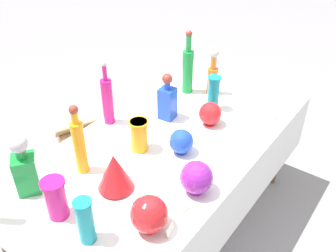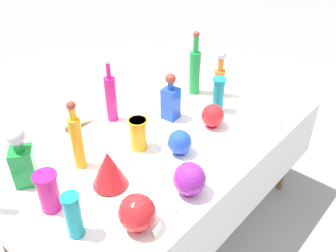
{
  "view_description": "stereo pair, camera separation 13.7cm",
  "coord_description": "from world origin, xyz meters",
  "px_view_note": "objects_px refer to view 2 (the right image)",
  "views": [
    {
      "loc": [
        -1.36,
        -1.0,
        2.02
      ],
      "look_at": [
        0.0,
        0.0,
        0.86
      ],
      "focal_mm": 40.0,
      "sensor_mm": 36.0,
      "label": 1
    },
    {
      "loc": [
        -1.27,
        -1.11,
        2.02
      ],
      "look_at": [
        0.0,
        0.0,
        0.86
      ],
      "focal_mm": 40.0,
      "sensor_mm": 36.0,
      "label": 2
    }
  ],
  "objects_px": {
    "slender_vase_2": "(48,191)",
    "tall_bottle_0": "(111,98)",
    "slender_vase_0": "(138,133)",
    "round_bowl_1": "(213,115)",
    "tall_bottle_3": "(195,70)",
    "fluted_vase_0": "(109,168)",
    "round_bowl_0": "(180,142)",
    "tall_bottle_2": "(220,77)",
    "round_bowl_2": "(137,213)",
    "cardboard_box_behind_left": "(104,145)",
    "tall_bottle_1": "(77,139)",
    "square_decanter_0": "(22,160)",
    "round_bowl_3": "(189,179)",
    "square_decanter_1": "(171,100)",
    "slender_vase_1": "(218,94)",
    "slender_vase_3": "(73,214)"
  },
  "relations": [
    {
      "from": "slender_vase_2",
      "to": "tall_bottle_0",
      "type": "bearing_deg",
      "value": 26.54
    },
    {
      "from": "tall_bottle_0",
      "to": "slender_vase_2",
      "type": "xyz_separation_m",
      "value": [
        -0.67,
        -0.33,
        -0.05
      ]
    },
    {
      "from": "slender_vase_0",
      "to": "slender_vase_2",
      "type": "height_order",
      "value": "slender_vase_2"
    },
    {
      "from": "round_bowl_1",
      "to": "tall_bottle_3",
      "type": "bearing_deg",
      "value": 52.5
    },
    {
      "from": "fluted_vase_0",
      "to": "round_bowl_1",
      "type": "height_order",
      "value": "fluted_vase_0"
    },
    {
      "from": "slender_vase_2",
      "to": "round_bowl_0",
      "type": "bearing_deg",
      "value": -14.9
    },
    {
      "from": "tall_bottle_2",
      "to": "round_bowl_2",
      "type": "distance_m",
      "value": 1.23
    },
    {
      "from": "round_bowl_1",
      "to": "cardboard_box_behind_left",
      "type": "distance_m",
      "value": 1.24
    },
    {
      "from": "tall_bottle_1",
      "to": "slender_vase_2",
      "type": "relative_size",
      "value": 1.94
    },
    {
      "from": "square_decanter_0",
      "to": "round_bowl_3",
      "type": "xyz_separation_m",
      "value": [
        0.46,
        -0.64,
        -0.05
      ]
    },
    {
      "from": "round_bowl_0",
      "to": "round_bowl_2",
      "type": "height_order",
      "value": "round_bowl_2"
    },
    {
      "from": "tall_bottle_3",
      "to": "square_decanter_1",
      "type": "bearing_deg",
      "value": -166.03
    },
    {
      "from": "slender_vase_2",
      "to": "round_bowl_1",
      "type": "distance_m",
      "value": 1.02
    },
    {
      "from": "square_decanter_0",
      "to": "square_decanter_1",
      "type": "xyz_separation_m",
      "value": [
        0.89,
        -0.15,
        -0.01
      ]
    },
    {
      "from": "tall_bottle_1",
      "to": "fluted_vase_0",
      "type": "distance_m",
      "value": 0.23
    },
    {
      "from": "slender_vase_2",
      "to": "fluted_vase_0",
      "type": "xyz_separation_m",
      "value": [
        0.27,
        -0.09,
        -0.0
      ]
    },
    {
      "from": "round_bowl_0",
      "to": "round_bowl_1",
      "type": "relative_size",
      "value": 0.97
    },
    {
      "from": "tall_bottle_1",
      "to": "square_decanter_1",
      "type": "relative_size",
      "value": 1.29
    },
    {
      "from": "square_decanter_0",
      "to": "slender_vase_1",
      "type": "height_order",
      "value": "square_decanter_0"
    },
    {
      "from": "tall_bottle_0",
      "to": "round_bowl_0",
      "type": "xyz_separation_m",
      "value": [
        0.01,
        -0.52,
        -0.08
      ]
    },
    {
      "from": "fluted_vase_0",
      "to": "tall_bottle_0",
      "type": "bearing_deg",
      "value": 46.68
    },
    {
      "from": "cardboard_box_behind_left",
      "to": "square_decanter_1",
      "type": "bearing_deg",
      "value": -93.6
    },
    {
      "from": "slender_vase_3",
      "to": "fluted_vase_0",
      "type": "distance_m",
      "value": 0.31
    },
    {
      "from": "cardboard_box_behind_left",
      "to": "slender_vase_3",
      "type": "bearing_deg",
      "value": -132.88
    },
    {
      "from": "fluted_vase_0",
      "to": "round_bowl_2",
      "type": "height_order",
      "value": "fluted_vase_0"
    },
    {
      "from": "tall_bottle_0",
      "to": "square_decanter_1",
      "type": "distance_m",
      "value": 0.35
    },
    {
      "from": "round_bowl_2",
      "to": "round_bowl_0",
      "type": "bearing_deg",
      "value": 20.33
    },
    {
      "from": "tall_bottle_1",
      "to": "round_bowl_1",
      "type": "relative_size",
      "value": 2.65
    },
    {
      "from": "slender_vase_3",
      "to": "round_bowl_1",
      "type": "bearing_deg",
      "value": 2.03
    },
    {
      "from": "round_bowl_0",
      "to": "round_bowl_1",
      "type": "bearing_deg",
      "value": 3.08
    },
    {
      "from": "slender_vase_1",
      "to": "fluted_vase_0",
      "type": "xyz_separation_m",
      "value": [
        -0.9,
        -0.0,
        -0.02
      ]
    },
    {
      "from": "tall_bottle_0",
      "to": "cardboard_box_behind_left",
      "type": "bearing_deg",
      "value": 60.56
    },
    {
      "from": "slender_vase_2",
      "to": "round_bowl_3",
      "type": "xyz_separation_m",
      "value": [
        0.48,
        -0.4,
        -0.02
      ]
    },
    {
      "from": "square_decanter_1",
      "to": "slender_vase_3",
      "type": "bearing_deg",
      "value": -163.1
    },
    {
      "from": "tall_bottle_0",
      "to": "fluted_vase_0",
      "type": "distance_m",
      "value": 0.58
    },
    {
      "from": "tall_bottle_2",
      "to": "round_bowl_1",
      "type": "bearing_deg",
      "value": -150.9
    },
    {
      "from": "tall_bottle_0",
      "to": "fluted_vase_0",
      "type": "xyz_separation_m",
      "value": [
        -0.4,
        -0.42,
        -0.05
      ]
    },
    {
      "from": "slender_vase_3",
      "to": "round_bowl_3",
      "type": "xyz_separation_m",
      "value": [
        0.5,
        -0.2,
        -0.03
      ]
    },
    {
      "from": "slender_vase_3",
      "to": "slender_vase_0",
      "type": "bearing_deg",
      "value": 20.18
    },
    {
      "from": "slender_vase_2",
      "to": "round_bowl_1",
      "type": "xyz_separation_m",
      "value": [
        1.01,
        -0.16,
        -0.03
      ]
    },
    {
      "from": "square_decanter_0",
      "to": "slender_vase_2",
      "type": "bearing_deg",
      "value": -95.92
    },
    {
      "from": "tall_bottle_3",
      "to": "cardboard_box_behind_left",
      "type": "relative_size",
      "value": 0.71
    },
    {
      "from": "tall_bottle_3",
      "to": "fluted_vase_0",
      "type": "bearing_deg",
      "value": -165.48
    },
    {
      "from": "square_decanter_1",
      "to": "cardboard_box_behind_left",
      "type": "bearing_deg",
      "value": 86.4
    },
    {
      "from": "slender_vase_0",
      "to": "slender_vase_2",
      "type": "xyz_separation_m",
      "value": [
        -0.57,
        -0.02,
        0.01
      ]
    },
    {
      "from": "tall_bottle_3",
      "to": "fluted_vase_0",
      "type": "relative_size",
      "value": 2.16
    },
    {
      "from": "round_bowl_1",
      "to": "cardboard_box_behind_left",
      "type": "height_order",
      "value": "round_bowl_1"
    },
    {
      "from": "tall_bottle_2",
      "to": "tall_bottle_3",
      "type": "xyz_separation_m",
      "value": [
        -0.08,
        0.15,
        0.04
      ]
    },
    {
      "from": "tall_bottle_2",
      "to": "round_bowl_0",
      "type": "distance_m",
      "value": 0.69
    },
    {
      "from": "slender_vase_2",
      "to": "square_decanter_1",
      "type": "bearing_deg",
      "value": 5.18
    }
  ]
}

